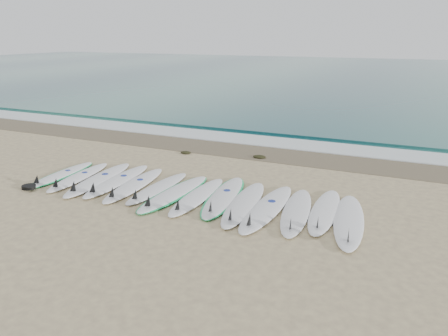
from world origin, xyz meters
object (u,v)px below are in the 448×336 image
at_px(surfboard_7, 196,197).
at_px(surfboard_13, 349,221).
at_px(leash_coil, 29,187).
at_px(surfboard_0, 61,175).

distance_m(surfboard_7, surfboard_13, 3.30).
bearing_deg(leash_coil, surfboard_7, 14.84).
bearing_deg(surfboard_7, surfboard_0, 177.90).
bearing_deg(surfboard_13, surfboard_0, 172.35).
bearing_deg(surfboard_13, surfboard_7, 172.72).
height_order(surfboard_7, leash_coil, surfboard_7).
bearing_deg(surfboard_0, leash_coil, -91.86).
xyz_separation_m(surfboard_0, leash_coil, (0.03, -1.04, 0.00)).
bearing_deg(leash_coil, surfboard_0, 91.42).
bearing_deg(surfboard_0, surfboard_7, -3.38).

